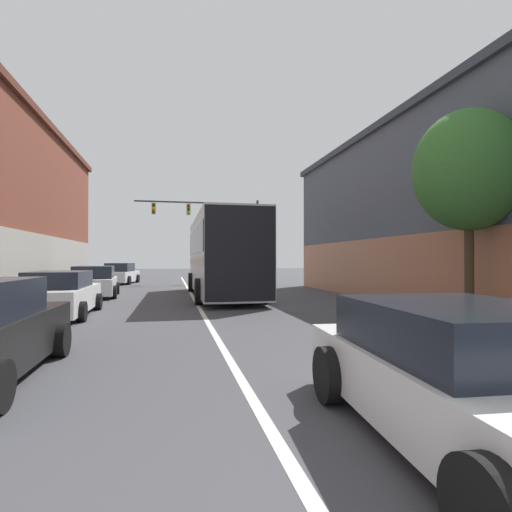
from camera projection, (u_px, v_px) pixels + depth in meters
lane_center_line at (196, 302)px, 16.17m from camera, size 0.14×46.42×0.01m
bus at (222, 253)px, 18.45m from camera, size 2.85×10.40×3.60m
hatchback_foreground at (474, 378)px, 3.60m from camera, size 2.31×4.40×1.28m
parked_car_left_near at (94, 282)px, 18.25m from camera, size 2.31×4.23×1.41m
parked_car_left_mid at (61, 295)px, 11.95m from camera, size 1.93×4.36×1.36m
parked_car_left_far at (121, 274)px, 28.44m from camera, size 2.39×4.64×1.47m
traffic_signal_gantry at (217, 220)px, 29.61m from camera, size 9.09×0.36×6.22m
street_tree_near at (469, 171)px, 10.73m from camera, size 2.96×2.67×5.74m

